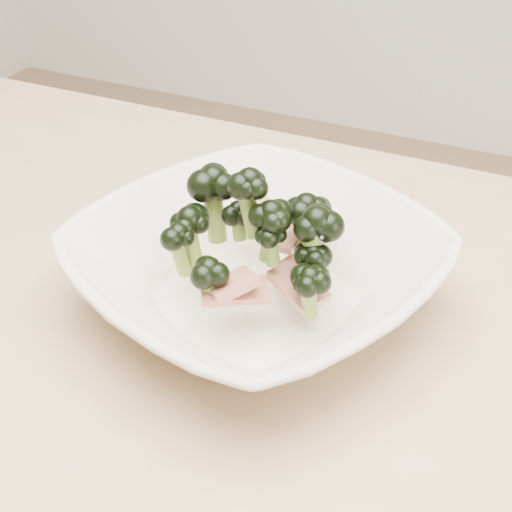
# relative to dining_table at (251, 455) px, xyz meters

# --- Properties ---
(dining_table) EXTENTS (1.20, 0.80, 0.75)m
(dining_table) POSITION_rel_dining_table_xyz_m (0.00, 0.00, 0.00)
(dining_table) COLOR tan
(dining_table) RESTS_ON ground
(broccoli_dish) EXTENTS (0.38, 0.38, 0.14)m
(broccoli_dish) POSITION_rel_dining_table_xyz_m (-0.03, 0.08, 0.14)
(broccoli_dish) COLOR beige
(broccoli_dish) RESTS_ON dining_table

